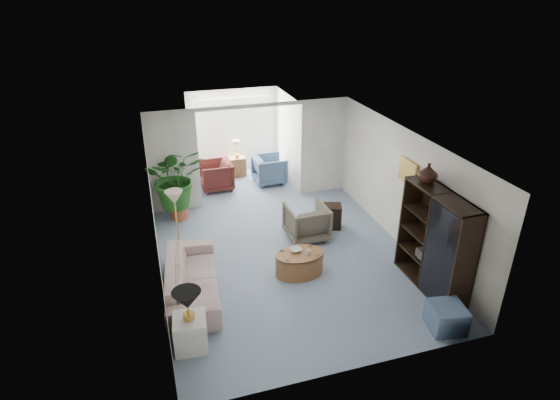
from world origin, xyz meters
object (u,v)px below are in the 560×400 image
object	(u,v)px
wingback_chair	(307,222)
sunroom_chair_maroon	(216,176)
side_table_dark	(331,216)
sunroom_table	(237,167)
end_table	(191,333)
coffee_table	(299,263)
framed_picture	(408,172)
coffee_cup	(309,253)
ottoman	(446,317)
table_lamp	(187,300)
coffee_bowl	(295,250)
plant_pot	(179,212)
floor_lamp	(174,198)
sunroom_chair_blue	(270,170)
sofa	(192,278)
entertainment_cabinet	(435,242)
cabinet_urn	(428,173)

from	to	relation	value
wingback_chair	sunroom_chair_maroon	bearing A→B (deg)	-66.78
side_table_dark	sunroom_table	distance (m)	3.88
end_table	coffee_table	xyz separation A→B (m)	(2.25, 1.38, -0.05)
framed_picture	sunroom_chair_maroon	size ratio (longest dim) A/B	0.59
end_table	sunroom_chair_maroon	world-z (taller)	sunroom_chair_maroon
sunroom_table	framed_picture	bearing A→B (deg)	-62.64
end_table	coffee_cup	xyz separation A→B (m)	(2.40, 1.28, 0.22)
coffee_cup	ottoman	distance (m)	2.64
side_table_dark	coffee_table	bearing A→B (deg)	-130.13
side_table_dark	ottoman	size ratio (longest dim) A/B	1.02
end_table	table_lamp	world-z (taller)	table_lamp
coffee_bowl	end_table	bearing A→B (deg)	-146.06
coffee_table	plant_pot	world-z (taller)	coffee_table
floor_lamp	table_lamp	bearing A→B (deg)	-92.35
wingback_chair	plant_pot	size ratio (longest dim) A/B	2.17
side_table_dark	sunroom_chair_blue	distance (m)	2.95
sunroom_chair_maroon	table_lamp	bearing A→B (deg)	-14.96
sofa	wingback_chair	xyz separation A→B (m)	(2.64, 1.26, 0.06)
entertainment_cabinet	sunroom_chair_maroon	distance (m)	6.29
coffee_bowl	ottoman	bearing A→B (deg)	-51.39
coffee_table	ottoman	distance (m)	2.80
wingback_chair	side_table_dark	size ratio (longest dim) A/B	1.58
wingback_chair	coffee_table	bearing A→B (deg)	63.27
floor_lamp	plant_pot	bearing A→B (deg)	84.06
floor_lamp	side_table_dark	world-z (taller)	floor_lamp
sofa	side_table_dark	bearing A→B (deg)	-58.95
plant_pot	coffee_cup	bearing A→B (deg)	-55.43
plant_pot	side_table_dark	bearing A→B (deg)	-24.00
coffee_bowl	entertainment_cabinet	distance (m)	2.56
table_lamp	wingback_chair	xyz separation A→B (m)	(2.84, 2.61, -0.50)
coffee_cup	sunroom_table	world-z (taller)	sunroom_table
cabinet_urn	sunroom_chair_maroon	world-z (taller)	cabinet_urn
sofa	side_table_dark	size ratio (longest dim) A/B	4.12
floor_lamp	cabinet_urn	distance (m)	4.84
side_table_dark	plant_pot	bearing A→B (deg)	156.00
framed_picture	sunroom_chair_blue	xyz separation A→B (m)	(-1.73, 4.05, -1.31)
sunroom_chair_blue	wingback_chair	bearing A→B (deg)	177.53
sofa	entertainment_cabinet	size ratio (longest dim) A/B	1.20
sofa	coffee_cup	size ratio (longest dim) A/B	22.39
end_table	entertainment_cabinet	xyz separation A→B (m)	(4.42, 0.29, 0.67)
cabinet_urn	coffee_table	bearing A→B (deg)	164.70
side_table_dark	plant_pot	xyz separation A→B (m)	(-3.27, 1.46, -0.12)
framed_picture	entertainment_cabinet	world-z (taller)	framed_picture
sofa	wingback_chair	world-z (taller)	wingback_chair
ottoman	sunroom_chair_maroon	distance (m)	7.08
end_table	side_table_dark	size ratio (longest dim) A/B	0.99
entertainment_cabinet	sunroom_chair_maroon	size ratio (longest dim) A/B	2.23
table_lamp	sunroom_chair_blue	xyz separation A→B (m)	(2.91, 5.79, -0.51)
sunroom_table	ottoman	bearing A→B (deg)	-75.79
coffee_bowl	coffee_cup	xyz separation A→B (m)	(0.20, -0.20, 0.02)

